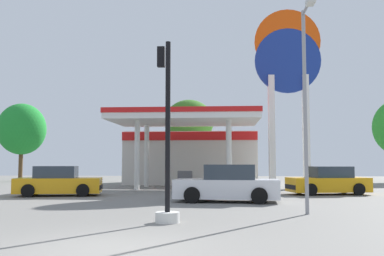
% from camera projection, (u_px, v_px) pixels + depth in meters
% --- Properties ---
extents(ground_plane, '(90.00, 90.00, 0.00)m').
position_uv_depth(ground_plane, '(107.00, 249.00, 8.07)').
color(ground_plane, slate).
rests_on(ground_plane, ground).
extents(gas_station, '(9.72, 12.89, 4.83)m').
position_uv_depth(gas_station, '(192.00, 154.00, 33.07)').
color(gas_station, beige).
rests_on(gas_station, ground).
extents(station_pole_sign, '(4.37, 0.56, 11.93)m').
position_uv_depth(station_pole_sign, '(288.00, 73.00, 28.75)').
color(station_pole_sign, white).
rests_on(station_pole_sign, ground).
extents(car_0, '(4.44, 2.23, 1.54)m').
position_uv_depth(car_0, '(227.00, 185.00, 17.93)').
color(car_0, black).
rests_on(car_0, ground).
extents(car_1, '(4.31, 2.45, 1.46)m').
position_uv_depth(car_1, '(59.00, 182.00, 21.18)').
color(car_1, black).
rests_on(car_1, ground).
extents(car_3, '(4.23, 2.37, 1.43)m').
position_uv_depth(car_3, '(328.00, 182.00, 22.04)').
color(car_3, black).
rests_on(car_3, ground).
extents(traffic_signal_0, '(0.66, 0.69, 4.99)m').
position_uv_depth(traffic_signal_0, '(167.00, 161.00, 11.80)').
color(traffic_signal_0, silver).
rests_on(traffic_signal_0, ground).
extents(tree_0, '(4.19, 4.19, 6.86)m').
position_uv_depth(tree_0, '(22.00, 129.00, 38.10)').
color(tree_0, brown).
rests_on(tree_0, ground).
extents(tree_1, '(4.13, 4.13, 6.90)m').
position_uv_depth(tree_1, '(189.00, 122.00, 36.11)').
color(tree_1, brown).
rests_on(tree_1, ground).
extents(corner_streetlamp, '(0.24, 1.48, 6.57)m').
position_uv_depth(corner_streetlamp, '(306.00, 88.00, 13.62)').
color(corner_streetlamp, gray).
rests_on(corner_streetlamp, ground).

